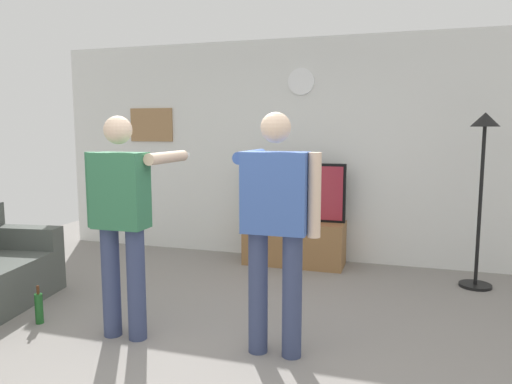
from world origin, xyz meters
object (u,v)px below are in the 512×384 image
(person_standing_nearer_lamp, at_px, (122,214))
(beverage_bottle, at_px, (39,308))
(person_standing_nearer_couch, at_px, (276,218))
(tv_stand, at_px, (294,243))
(floor_lamp, at_px, (483,164))
(television, at_px, (296,192))
(framed_picture, at_px, (152,125))
(wall_clock, at_px, (301,81))

(person_standing_nearer_lamp, bearing_deg, beverage_bottle, 179.63)
(person_standing_nearer_lamp, xyz_separation_m, person_standing_nearer_couch, (1.19, 0.07, 0.02))
(tv_stand, bearing_deg, floor_lamp, -7.82)
(beverage_bottle, bearing_deg, floor_lamp, 30.14)
(television, xyz_separation_m, framed_picture, (-2.04, 0.25, 0.80))
(framed_picture, relative_size, floor_lamp, 0.35)
(framed_picture, relative_size, beverage_bottle, 1.90)
(person_standing_nearer_couch, bearing_deg, tv_stand, 99.27)
(floor_lamp, bearing_deg, person_standing_nearer_couch, -128.03)
(person_standing_nearer_couch, xyz_separation_m, beverage_bottle, (-2.02, -0.06, -0.86))
(tv_stand, relative_size, floor_lamp, 0.67)
(framed_picture, bearing_deg, floor_lamp, -8.04)
(tv_stand, relative_size, wall_clock, 3.69)
(tv_stand, xyz_separation_m, television, (-0.00, 0.05, 0.61))
(tv_stand, height_order, floor_lamp, floor_lamp)
(person_standing_nearer_lamp, bearing_deg, tv_stand, 71.11)
(tv_stand, relative_size, beverage_bottle, 3.65)
(television, xyz_separation_m, person_standing_nearer_lamp, (-0.81, -2.42, 0.10))
(television, relative_size, person_standing_nearer_couch, 0.68)
(person_standing_nearer_lamp, distance_m, person_standing_nearer_couch, 1.19)
(television, height_order, wall_clock, wall_clock)
(person_standing_nearer_couch, relative_size, beverage_bottle, 5.34)
(wall_clock, xyz_separation_m, person_standing_nearer_couch, (0.38, -2.60, -1.19))
(wall_clock, height_order, framed_picture, wall_clock)
(framed_picture, distance_m, beverage_bottle, 3.10)
(tv_stand, height_order, framed_picture, framed_picture)
(tv_stand, height_order, beverage_bottle, tv_stand)
(television, bearing_deg, framed_picture, 173.04)
(floor_lamp, bearing_deg, wall_clock, 164.12)
(beverage_bottle, bearing_deg, television, 55.75)
(television, xyz_separation_m, wall_clock, (0.00, 0.24, 1.31))
(wall_clock, relative_size, beverage_bottle, 0.99)
(television, bearing_deg, floor_lamp, -9.14)
(framed_picture, distance_m, person_standing_nearer_lamp, 3.02)
(television, relative_size, framed_picture, 1.93)
(framed_picture, distance_m, person_standing_nearer_couch, 3.61)
(framed_picture, bearing_deg, television, -6.96)
(wall_clock, relative_size, person_standing_nearer_couch, 0.19)
(floor_lamp, relative_size, beverage_bottle, 5.49)
(wall_clock, distance_m, floor_lamp, 2.24)
(framed_picture, height_order, person_standing_nearer_lamp, framed_picture)
(wall_clock, xyz_separation_m, floor_lamp, (1.97, -0.56, -0.91))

